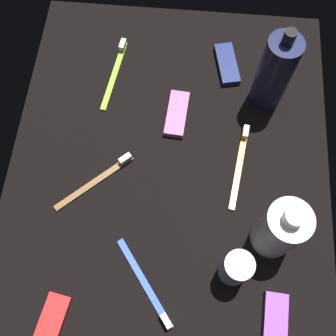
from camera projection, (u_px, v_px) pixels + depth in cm
name	position (u px, v px, depth cm)	size (l,w,h in cm)	color
ground_plane	(168.00, 175.00, 79.70)	(84.00, 64.00, 1.20)	black
lotion_bottle	(274.00, 73.00, 77.21)	(6.63, 6.63, 20.63)	#181E40
bodywash_bottle	(280.00, 229.00, 67.63)	(7.53, 7.53, 16.21)	silver
deodorant_stick	(236.00, 269.00, 67.76)	(5.06, 5.06, 9.24)	silver
toothbrush_blue	(147.00, 288.00, 70.43)	(15.14, 11.74, 2.10)	blue
toothbrush_brown	(99.00, 178.00, 78.12)	(12.97, 14.15, 2.10)	brown
toothbrush_orange	(240.00, 162.00, 79.45)	(18.00, 3.65, 2.10)	orange
toothbrush_lime	(115.00, 70.00, 87.57)	(18.00, 3.61, 2.10)	#8CD133
snack_bar_navy	(227.00, 64.00, 87.97)	(10.40, 4.00, 1.50)	navy
snack_bar_pink	(177.00, 114.00, 83.32)	(10.40, 4.00, 1.50)	#E55999
snack_bar_purple	(275.00, 324.00, 68.07)	(10.40, 4.00, 1.50)	purple
snack_bar_red	(50.00, 325.00, 68.01)	(10.40, 4.00, 1.50)	red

